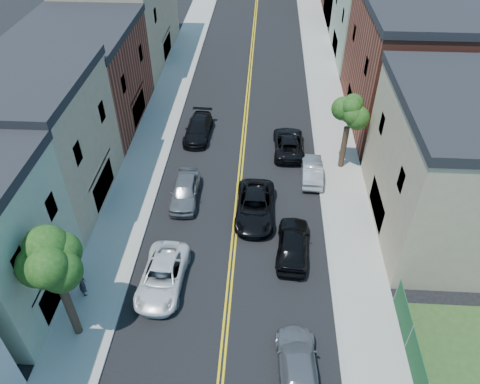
% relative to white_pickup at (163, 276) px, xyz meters
% --- Properties ---
extents(sidewalk_left, '(3.20, 100.00, 0.15)m').
position_rel_white_pickup_xyz_m(sidewalk_left, '(-3.97, 22.48, -0.67)').
color(sidewalk_left, gray).
rests_on(sidewalk_left, ground).
extents(sidewalk_right, '(3.20, 100.00, 0.15)m').
position_rel_white_pickup_xyz_m(sidewalk_right, '(11.83, 22.48, -0.67)').
color(sidewalk_right, gray).
rests_on(sidewalk_right, ground).
extents(curb_left, '(0.30, 100.00, 0.15)m').
position_rel_white_pickup_xyz_m(curb_left, '(-2.22, 22.48, -0.67)').
color(curb_left, gray).
rests_on(curb_left, ground).
extents(curb_right, '(0.30, 100.00, 0.15)m').
position_rel_white_pickup_xyz_m(curb_right, '(10.08, 22.48, -0.67)').
color(curb_right, gray).
rests_on(curb_right, ground).
extents(bldg_left_tan_near, '(9.00, 10.00, 9.00)m').
position_rel_white_pickup_xyz_m(bldg_left_tan_near, '(-10.07, 7.48, 3.75)').
color(bldg_left_tan_near, '#998466').
rests_on(bldg_left_tan_near, ground).
extents(bldg_left_brick, '(9.00, 12.00, 8.00)m').
position_rel_white_pickup_xyz_m(bldg_left_brick, '(-10.07, 18.48, 3.25)').
color(bldg_left_brick, brown).
rests_on(bldg_left_brick, ground).
extents(bldg_left_tan_far, '(9.00, 16.00, 9.50)m').
position_rel_white_pickup_xyz_m(bldg_left_tan_far, '(-10.07, 32.48, 4.00)').
color(bldg_left_tan_far, '#998466').
rests_on(bldg_left_tan_far, ground).
extents(bldg_right_tan, '(9.00, 12.00, 9.00)m').
position_rel_white_pickup_xyz_m(bldg_right_tan, '(17.93, 6.48, 3.75)').
color(bldg_right_tan, '#998466').
rests_on(bldg_right_tan, ground).
extents(bldg_right_brick, '(9.00, 14.00, 10.00)m').
position_rel_white_pickup_xyz_m(bldg_right_brick, '(17.93, 20.48, 4.25)').
color(bldg_right_brick, brown).
rests_on(bldg_right_brick, ground).
extents(bldg_right_palegrn, '(9.00, 12.00, 8.50)m').
position_rel_white_pickup_xyz_m(bldg_right_palegrn, '(17.93, 34.48, 3.50)').
color(bldg_right_palegrn, gray).
rests_on(bldg_right_palegrn, ground).
extents(tree_left_mid, '(5.20, 5.20, 9.29)m').
position_rel_white_pickup_xyz_m(tree_left_mid, '(-3.94, -3.51, 5.84)').
color(tree_left_mid, '#312118').
rests_on(tree_left_mid, sidewalk_left).
extents(tree_right_far, '(4.40, 4.40, 8.03)m').
position_rel_white_pickup_xyz_m(tree_right_far, '(11.85, 12.49, 5.01)').
color(tree_right_far, '#312118').
rests_on(tree_right_far, sidewalk_right).
extents(white_pickup, '(2.71, 5.47, 1.49)m').
position_rel_white_pickup_xyz_m(white_pickup, '(0.00, 0.00, 0.00)').
color(white_pickup, silver).
rests_on(white_pickup, ground).
extents(grey_car_left, '(2.03, 4.80, 1.62)m').
position_rel_white_pickup_xyz_m(grey_car_left, '(0.13, 7.84, 0.07)').
color(grey_car_left, slate).
rests_on(grey_car_left, ground).
extents(black_car_left, '(2.30, 5.16, 1.47)m').
position_rel_white_pickup_xyz_m(black_car_left, '(0.00, 16.34, -0.01)').
color(black_car_left, black).
rests_on(black_car_left, ground).
extents(grey_car_right, '(2.30, 5.05, 1.43)m').
position_rel_white_pickup_xyz_m(grey_car_right, '(7.73, -5.14, -0.03)').
color(grey_car_right, '#5C5D63').
rests_on(grey_car_right, ground).
extents(black_car_right, '(2.36, 5.10, 1.69)m').
position_rel_white_pickup_xyz_m(black_car_right, '(7.73, 3.04, 0.10)').
color(black_car_right, black).
rests_on(black_car_right, ground).
extents(silver_car_right, '(1.63, 4.34, 1.42)m').
position_rel_white_pickup_xyz_m(silver_car_right, '(9.43, 10.97, -0.04)').
color(silver_car_right, '#A4A8AC').
rests_on(silver_car_right, ground).
extents(dark_car_right_far, '(2.52, 5.27, 1.45)m').
position_rel_white_pickup_xyz_m(dark_car_right_far, '(7.73, 14.57, -0.02)').
color(dark_car_right_far, black).
rests_on(dark_car_right_far, ground).
extents(black_suv_lane, '(2.66, 5.67, 1.57)m').
position_rel_white_pickup_xyz_m(black_suv_lane, '(5.22, 6.46, 0.04)').
color(black_suv_lane, black).
rests_on(black_suv_lane, ground).
extents(pedestrian_left, '(0.65, 0.77, 1.79)m').
position_rel_white_pickup_xyz_m(pedestrian_left, '(-4.42, -1.02, 0.30)').
color(pedestrian_left, '#26242C').
rests_on(pedestrian_left, sidewalk_left).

